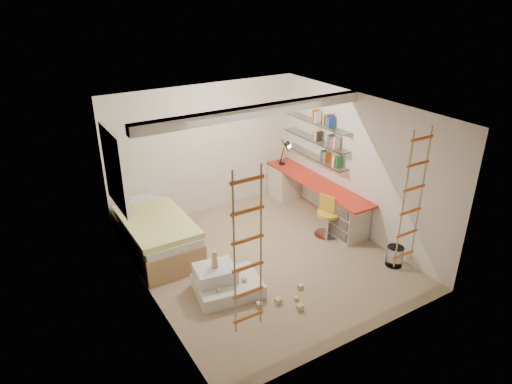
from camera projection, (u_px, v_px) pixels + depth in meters
floor at (265, 259)px, 7.82m from camera, size 4.50×4.50×0.00m
ceiling_beam at (256, 111)px, 6.99m from camera, size 4.00×0.18×0.16m
window_frame at (114, 170)px, 7.41m from camera, size 0.06×1.15×1.35m
window_blind at (117, 169)px, 7.43m from camera, size 0.02×1.00×1.20m
rope_ladder_left at (248, 254)px, 5.19m from camera, size 0.41×0.04×2.13m
rope_ladder_right at (412, 200)px, 6.46m from camera, size 0.41×0.04×2.13m
waste_bin at (395, 256)px, 7.59m from camera, size 0.28×0.28×0.34m
desk at (315, 197)px, 9.13m from camera, size 0.56×2.80×0.75m
shelves at (316, 140)px, 8.95m from camera, size 0.25×1.80×0.71m
bed at (156, 234)px, 7.94m from camera, size 1.02×2.00×0.69m
task_lamp at (287, 149)px, 9.54m from camera, size 0.14×0.36×0.57m
swivel_chair at (328, 222)px, 8.40m from camera, size 0.61×0.61×0.82m
play_platform at (224, 282)px, 6.94m from camera, size 1.08×0.90×0.43m
toy_blocks at (252, 282)px, 6.80m from camera, size 1.30×1.12×0.70m
books at (316, 135)px, 8.90m from camera, size 0.14×0.70×0.92m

